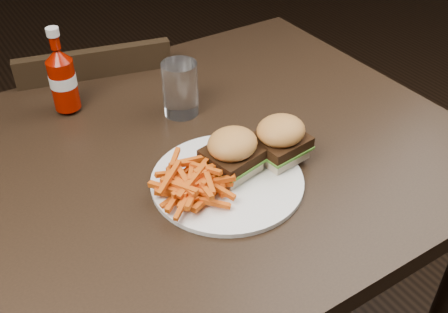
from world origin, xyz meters
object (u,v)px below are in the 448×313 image
tumbler (180,89)px  ketchup_bottle (64,85)px  dining_table (147,176)px  plate (227,181)px  chair_far (105,149)px

tumbler → ketchup_bottle: bearing=145.6°
dining_table → tumbler: (0.14, 0.12, 0.08)m
dining_table → tumbler: tumbler is taller
plate → tumbler: tumbler is taller
ketchup_bottle → tumbler: ketchup_bottle is taller
dining_table → chair_far: (0.09, 0.51, -0.30)m
dining_table → plate: size_ratio=4.64×
chair_far → tumbler: 0.55m
tumbler → chair_far: bearing=97.4°
plate → ketchup_bottle: size_ratio=2.50×
plate → tumbler: (0.04, 0.23, 0.05)m
ketchup_bottle → tumbler: (0.19, -0.13, -0.01)m
dining_table → ketchup_bottle: size_ratio=11.60×
plate → ketchup_bottle: bearing=112.2°
ketchup_bottle → tumbler: 0.23m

